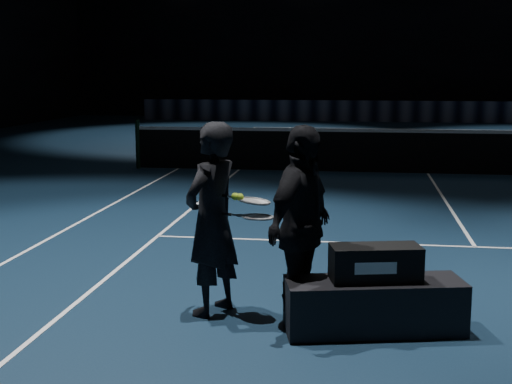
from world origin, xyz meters
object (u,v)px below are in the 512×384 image
player_bench (374,306)px  tennis_balls (238,195)px  racket_bag (375,263)px  racket_lower (258,217)px  player_a (212,219)px  racket_upper (254,201)px  player_b (301,227)px

player_bench → tennis_balls: 1.51m
racket_bag → racket_lower: 1.08m
player_a → racket_upper: bearing=106.1°
player_bench → racket_bag: 0.37m
racket_bag → racket_upper: bearing=156.5°
racket_upper → tennis_balls: (-0.15, 0.00, 0.05)m
player_bench → tennis_balls: tennis_balls is taller
racket_upper → racket_lower: bearing=-42.7°
racket_bag → racket_upper: racket_upper is taller
racket_bag → tennis_balls: bearing=157.6°
player_bench → racket_bag: size_ratio=2.00×
racket_upper → tennis_balls: tennis_balls is taller
racket_bag → racket_lower: racket_lower is taller
player_a → racket_lower: bearing=100.4°
player_b → racket_lower: (-0.39, 0.11, 0.06)m
racket_bag → racket_lower: size_ratio=1.10×
tennis_balls → player_b: bearing=-15.9°
racket_lower → tennis_balls: size_ratio=5.67×
racket_bag → player_b: size_ratio=0.43×
tennis_balls → racket_bag: bearing=-9.7°
player_a → racket_lower: player_a is taller
player_b → racket_upper: size_ratio=2.58×
tennis_balls → racket_upper: bearing=-1.9°
racket_bag → tennis_balls: 1.33m
player_bench → racket_upper: size_ratio=2.20×
player_b → tennis_balls: size_ratio=14.60×
player_b → racket_upper: bearing=90.6°
player_a → player_bench: bearing=105.4°
racket_bag → player_a: bearing=156.8°
racket_bag → tennis_balls: tennis_balls is taller
racket_upper → player_b: bearing=-9.1°
player_a → tennis_balls: player_a is taller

